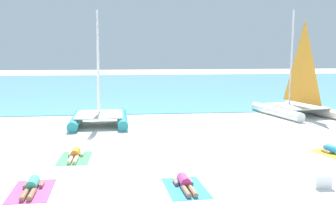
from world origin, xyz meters
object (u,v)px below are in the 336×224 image
(sailboat_teal, at_px, (99,108))
(sunbather_center_left, at_px, (75,154))
(towel_center_left, at_px, (75,158))
(sailboat_white, at_px, (296,100))
(towel_center_right, at_px, (185,188))
(sunbather_center_right, at_px, (185,183))
(sunbather_rightmost, at_px, (336,151))
(cooler_box, at_px, (321,181))
(towel_leftmost, at_px, (32,191))
(sunbather_leftmost, at_px, (32,186))

(sailboat_teal, relative_size, sunbather_center_left, 3.79)
(towel_center_left, bearing_deg, sailboat_white, 34.59)
(towel_center_left, bearing_deg, towel_center_right, -45.92)
(sunbather_center_left, bearing_deg, towel_center_left, -90.00)
(sunbather_center_right, distance_m, sunbather_rightmost, 6.85)
(sunbather_center_left, height_order, cooler_box, cooler_box)
(sunbather_center_left, relative_size, sunbather_center_right, 1.00)
(sailboat_white, xyz_separation_m, cooler_box, (-4.73, -12.24, -0.75))
(sunbather_rightmost, bearing_deg, sunbather_center_right, -169.15)
(sunbather_center_right, bearing_deg, towel_leftmost, 173.86)
(towel_center_right, bearing_deg, sunbather_center_right, 93.63)
(sunbather_center_left, relative_size, cooler_box, 3.13)
(towel_leftmost, height_order, sunbather_center_right, sunbather_center_right)
(sailboat_teal, height_order, sunbather_center_right, sailboat_teal)
(sailboat_teal, bearing_deg, sunbather_rightmost, -39.01)
(sailboat_white, height_order, towel_center_right, sailboat_white)
(sailboat_white, relative_size, sunbather_center_left, 4.00)
(towel_leftmost, relative_size, sunbather_leftmost, 1.22)
(sunbather_center_right, xyz_separation_m, cooler_box, (3.85, -0.44, 0.05))
(sailboat_white, xyz_separation_m, sunbather_rightmost, (-2.39, -8.87, -0.80))
(cooler_box, bearing_deg, towel_center_right, 174.53)
(sailboat_white, relative_size, towel_center_left, 3.29)
(towel_leftmost, distance_m, sunbather_center_left, 3.48)
(sunbather_rightmost, bearing_deg, sunbather_leftmost, 179.89)
(cooler_box, bearing_deg, sunbather_center_right, 173.55)
(cooler_box, bearing_deg, towel_leftmost, 175.62)
(towel_center_right, bearing_deg, sunbather_leftmost, 175.71)
(sunbather_rightmost, bearing_deg, sunbather_center_left, 161.72)
(sailboat_white, relative_size, sunbather_leftmost, 4.00)
(sailboat_teal, height_order, sunbather_rightmost, sailboat_teal)
(towel_leftmost, xyz_separation_m, sunbather_rightmost, (10.45, 2.75, 0.13))
(sunbather_center_right, bearing_deg, sailboat_white, 50.35)
(towel_center_right, bearing_deg, cooler_box, -5.47)
(sailboat_white, bearing_deg, sailboat_teal, 176.49)
(sunbather_center_left, bearing_deg, sunbather_rightmost, -2.15)
(towel_center_left, distance_m, sunbather_center_left, 0.14)
(sunbather_leftmost, height_order, sunbather_rightmost, same)
(sunbather_center_right, bearing_deg, towel_center_right, -90.00)
(sailboat_teal, height_order, sunbather_center_left, sailboat_teal)
(sailboat_teal, relative_size, sailboat_white, 0.95)
(towel_leftmost, height_order, sunbather_leftmost, sunbather_leftmost)
(sailboat_teal, distance_m, sunbather_center_left, 6.61)
(towel_center_right, distance_m, cooler_box, 3.87)
(sunbather_leftmost, bearing_deg, sunbather_rightmost, 12.82)
(sunbather_rightmost, bearing_deg, towel_center_left, 162.12)
(towel_center_left, relative_size, sunbather_center_right, 1.21)
(sunbather_center_left, distance_m, cooler_box, 8.33)
(towel_leftmost, height_order, cooler_box, cooler_box)
(sailboat_white, height_order, cooler_box, sailboat_white)
(sailboat_teal, height_order, towel_center_right, sailboat_teal)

